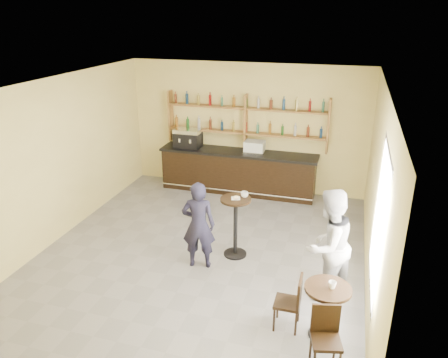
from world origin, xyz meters
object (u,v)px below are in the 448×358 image
(cafe_table, at_px, (326,312))
(chair_south, at_px, (326,341))
(man_main, at_px, (199,225))
(chair_west, at_px, (287,302))
(bar_counter, at_px, (238,172))
(pastry_case, at_px, (255,147))
(espresso_machine, at_px, (188,138))
(patron_second, at_px, (328,245))
(pedestal_table, at_px, (235,227))

(cafe_table, bearing_deg, chair_south, -85.24)
(man_main, xyz_separation_m, cafe_table, (2.33, -1.25, -0.40))
(cafe_table, bearing_deg, chair_west, 174.81)
(bar_counter, bearing_deg, chair_west, -67.30)
(man_main, relative_size, chair_south, 1.89)
(bar_counter, bearing_deg, pastry_case, 0.00)
(espresso_machine, height_order, pastry_case, espresso_machine)
(patron_second, bearing_deg, cafe_table, 42.03)
(espresso_machine, height_order, chair_south, espresso_machine)
(cafe_table, xyz_separation_m, chair_west, (-0.55, 0.05, 0.01))
(bar_counter, distance_m, pastry_case, 0.80)
(cafe_table, bearing_deg, man_main, 151.76)
(man_main, bearing_deg, bar_counter, -98.10)
(espresso_machine, bearing_deg, pedestal_table, -52.33)
(pedestal_table, xyz_separation_m, cafe_table, (1.80, -1.79, -0.17))
(man_main, bearing_deg, chair_south, 130.63)
(pastry_case, distance_m, chair_west, 5.08)
(bar_counter, distance_m, cafe_table, 5.45)
(chair_west, bearing_deg, patron_second, 152.87)
(pastry_case, xyz_separation_m, patron_second, (2.05, -3.84, -0.29))
(espresso_machine, xyz_separation_m, pastry_case, (1.74, 0.00, -0.09))
(espresso_machine, height_order, pedestal_table, espresso_machine)
(pedestal_table, distance_m, cafe_table, 2.54)
(man_main, distance_m, chair_west, 2.19)
(chair_west, xyz_separation_m, patron_second, (0.47, 0.92, 0.51))
(bar_counter, distance_m, patron_second, 4.58)
(espresso_machine, xyz_separation_m, chair_west, (3.32, -4.77, -0.88))
(cafe_table, relative_size, patron_second, 0.44)
(chair_west, relative_size, patron_second, 0.46)
(man_main, height_order, cafe_table, man_main)
(man_main, height_order, chair_south, man_main)
(espresso_machine, height_order, man_main, man_main)
(man_main, relative_size, cafe_table, 1.98)
(chair_west, height_order, chair_south, chair_south)
(espresso_machine, xyz_separation_m, patron_second, (3.79, -3.84, -0.37))
(pastry_case, height_order, chair_west, pastry_case)
(pedestal_table, distance_m, chair_west, 2.14)
(cafe_table, bearing_deg, pedestal_table, 135.18)
(bar_counter, xyz_separation_m, pedestal_table, (0.75, -3.03, 0.05))
(bar_counter, height_order, patron_second, patron_second)
(bar_counter, relative_size, man_main, 2.43)
(pedestal_table, distance_m, patron_second, 1.93)
(espresso_machine, xyz_separation_m, cafe_table, (3.87, -4.82, -0.90))
(pastry_case, height_order, cafe_table, pastry_case)
(espresso_machine, bearing_deg, cafe_table, -47.95)
(bar_counter, height_order, pastry_case, pastry_case)
(pastry_case, relative_size, patron_second, 0.27)
(pedestal_table, bearing_deg, man_main, -135.11)
(cafe_table, bearing_deg, bar_counter, 117.84)
(pedestal_table, height_order, chair_south, pedestal_table)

